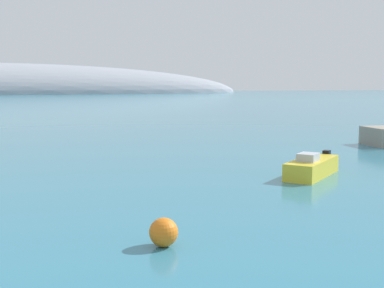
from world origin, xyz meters
TOP-DOWN VIEW (x-y plane):
  - motorboat_yellow_foreground at (6.61, 20.75)m, footprint 4.49×4.09m
  - mooring_buoy_orange at (-3.72, 12.42)m, footprint 0.86×0.86m

SIDE VIEW (x-z plane):
  - mooring_buoy_orange at x=-3.72m, z-range 0.00..0.86m
  - motorboat_yellow_foreground at x=6.61m, z-range -0.16..1.12m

